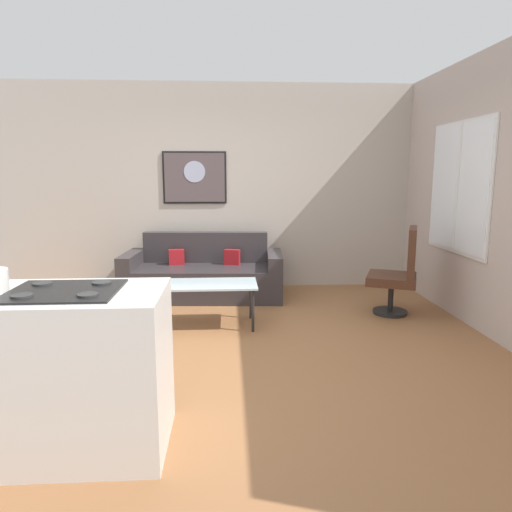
# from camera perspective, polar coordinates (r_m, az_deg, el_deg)

# --- Properties ---
(ground) EXTENTS (6.40, 6.40, 0.04)m
(ground) POSITION_cam_1_polar(r_m,az_deg,el_deg) (4.44, -3.99, -11.27)
(ground) COLOR #93603A
(back_wall) EXTENTS (6.40, 0.05, 2.80)m
(back_wall) POSITION_cam_1_polar(r_m,az_deg,el_deg) (6.57, -3.96, 8.31)
(back_wall) COLOR #B7AB9F
(back_wall) RESTS_ON ground
(right_wall) EXTENTS (0.05, 6.40, 2.80)m
(right_wall) POSITION_cam_1_polar(r_m,az_deg,el_deg) (5.13, 26.81, 6.82)
(right_wall) COLOR #BCAAA0
(right_wall) RESTS_ON ground
(couch) EXTENTS (2.08, 0.98, 0.81)m
(couch) POSITION_cam_1_polar(r_m,az_deg,el_deg) (6.15, -6.38, -2.41)
(couch) COLOR #312D2F
(couch) RESTS_ON ground
(coffee_table) EXTENTS (1.05, 0.54, 0.46)m
(coffee_table) POSITION_cam_1_polar(r_m,az_deg,el_deg) (4.93, -6.03, -3.75)
(coffee_table) COLOR silver
(coffee_table) RESTS_ON ground
(armchair) EXTENTS (0.70, 0.71, 1.00)m
(armchair) POSITION_cam_1_polar(r_m,az_deg,el_deg) (5.53, 17.05, -1.89)
(armchair) COLOR black
(armchair) RESTS_ON ground
(kitchen_counter) EXTENTS (1.71, 0.70, 0.96)m
(kitchen_counter) POSITION_cam_1_polar(r_m,az_deg,el_deg) (3.08, -27.26, -12.44)
(kitchen_counter) COLOR silver
(kitchen_counter) RESTS_ON ground
(wall_painting) EXTENTS (0.87, 0.03, 0.71)m
(wall_painting) POSITION_cam_1_polar(r_m,az_deg,el_deg) (6.54, -7.47, 9.45)
(wall_painting) COLOR black
(window) EXTENTS (0.03, 1.33, 1.44)m
(window) POSITION_cam_1_polar(r_m,az_deg,el_deg) (5.64, 23.43, 7.62)
(window) COLOR silver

